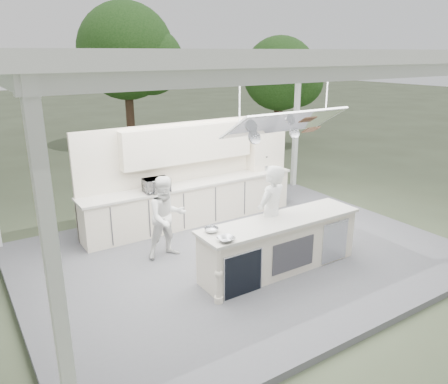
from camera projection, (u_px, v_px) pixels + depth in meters
ground at (241, 258)px, 8.49m from camera, size 90.00×90.00×0.00m
stage_deck at (241, 256)px, 8.48m from camera, size 8.00×6.00×0.12m
tent at (244, 59)px, 7.35m from camera, size 8.20×6.20×3.86m
demo_island at (279, 245)px, 7.67m from camera, size 3.10×0.79×0.95m
back_counter at (193, 202)px, 9.83m from camera, size 5.08×0.72×0.95m
back_wall_unit at (204, 156)px, 9.93m from camera, size 5.05×0.48×2.25m
tree_cluster at (77, 68)px, 15.21m from camera, size 19.55×9.40×5.85m
head_chef at (271, 216)px, 7.77m from camera, size 0.78×0.64×1.85m
sous_chef at (167, 217)px, 8.10m from camera, size 0.79×0.63×1.57m
toaster_oven at (156, 185)px, 8.99m from camera, size 0.53×0.37×0.29m
bowl_large at (226, 239)px, 6.67m from camera, size 0.28×0.28×0.07m
bowl_small at (211, 230)px, 7.01m from camera, size 0.26×0.26×0.07m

